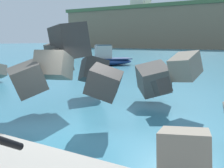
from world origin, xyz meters
The scene contains 6 objects.
ground_plane centered at (0.00, 0.00, 0.00)m, with size 400.00×400.00×0.00m, color teal.
breakwater_jetty centered at (1.33, 2.61, 1.25)m, with size 31.30×8.29×3.42m.
boat_near_right centered at (-8.61, 17.34, 0.68)m, with size 5.68×5.40×2.28m.
headland_bluff centered at (-10.18, 89.67, 7.52)m, with size 96.60×32.26×15.00m.
station_building_west centered at (-30.15, 85.82, 16.96)m, with size 4.36×7.58×3.90m.
station_building_central centered at (-31.01, 84.49, 18.25)m, with size 5.54×6.98×6.48m.
Camera 1 is at (4.26, -5.76, 2.69)m, focal length 38.19 mm.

